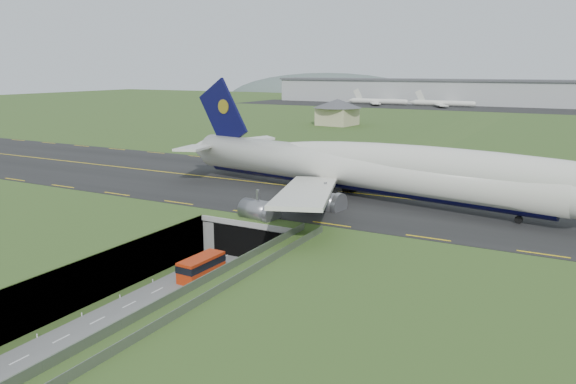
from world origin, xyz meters
The scene contains 10 objects.
ground centered at (0.00, 0.00, 0.00)m, with size 900.00×900.00×0.00m, color #335120.
airfield_deck centered at (0.00, 0.00, 3.00)m, with size 800.00×800.00×6.00m, color gray.
trench_road centered at (0.00, -7.50, 0.10)m, with size 12.00×75.00×0.20m, color slate.
taxiway centered at (0.00, 33.00, 6.09)m, with size 800.00×44.00×0.18m, color black.
tunnel_portal centered at (0.00, 16.71, 3.33)m, with size 17.00×22.30×6.00m.
guideway centered at (11.00, -19.11, 5.32)m, with size 3.00×53.00×7.05m.
jumbo_jet centered at (15.10, 28.83, 11.64)m, with size 99.17×62.34×20.92m.
shuttle_tram centered at (-1.27, -1.50, 1.66)m, with size 3.06×7.49×3.02m.
service_building centered at (-45.39, 145.83, 12.16)m, with size 21.02×21.02×10.39m.
cargo_terminal centered at (-0.08, 299.41, 13.96)m, with size 320.00×67.00×15.60m.
Camera 1 is at (43.56, -59.53, 28.17)m, focal length 35.00 mm.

